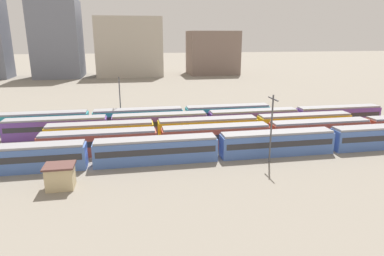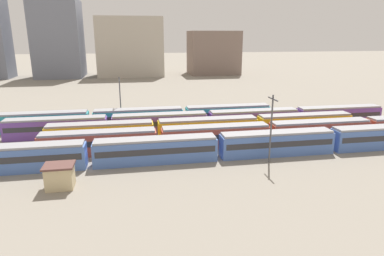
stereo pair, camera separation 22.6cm
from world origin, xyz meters
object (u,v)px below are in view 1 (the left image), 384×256
Objects in this scene: catenary_pole_1 at (120,98)px; signal_hut at (60,176)px; train_track_1 at (269,133)px; train_track_3 at (208,121)px; train_track_0 at (218,146)px; catenary_pole_2 at (271,126)px; train_track_4 at (139,117)px; train_track_2 at (208,128)px.

signal_hut is at bearing -102.43° from catenary_pole_1.
train_track_1 is 20.75× the size of signal_hut.
train_track_3 is 19.13m from catenary_pole_1.
train_track_0 is at bearing -97.02° from train_track_3.
catenary_pole_2 reaches higher than train_track_3.
catenary_pole_1 is at bearing 140.78° from train_track_4.
train_track_4 is at bearing 158.72° from train_track_3.
signal_hut is (-32.02, -11.81, -0.35)m from train_track_1.
train_track_3 is 14.33m from train_track_4.
train_track_3 is at bearing 77.17° from train_track_2.
train_track_1 reaches higher than signal_hut.
train_track_0 is 11.55m from train_track_1.
train_track_0 is at bearing -57.67° from catenary_pole_1.
signal_hut is (-22.44, -17.01, -0.35)m from train_track_2.
train_track_3 is (-8.40, 10.40, 0.00)m from train_track_1.
train_track_4 is 5.87m from catenary_pole_1.
catenary_pole_2 reaches higher than signal_hut.
train_track_4 is at bearing 69.44° from signal_hut.
train_track_0 is at bearing 16.93° from signal_hut.
train_track_2 is (0.74, 10.40, -0.00)m from train_track_0.
train_track_4 is at bearing 139.47° from train_track_2.
train_track_0 is 22.69m from signal_hut.
signal_hut is at bearing -110.56° from train_track_4.
train_track_2 is 15.50× the size of signal_hut.
train_track_0 is 20.75× the size of signal_hut.
train_track_4 is at bearing 127.71° from catenary_pole_2.
catenary_pole_2 is 29.21m from signal_hut.
train_track_1 is at bearing -36.18° from catenary_pole_1.
train_track_0 and train_track_4 have the same top height.
catenary_pole_2 is (5.08, -18.64, 3.70)m from train_track_3.
catenary_pole_2 is at bearing -111.93° from train_track_1.
train_track_1 is at bearing -35.66° from train_track_4.
signal_hut is (-23.63, -22.21, -0.35)m from train_track_3.
train_track_1 and train_track_4 have the same top height.
train_track_2 is at bearing 151.51° from train_track_1.
train_track_0 is 1.34× the size of train_track_4.
catenary_pole_1 is 34.66m from catenary_pole_2.
signal_hut is at bearing -142.85° from train_track_2.
train_track_1 is 1.34× the size of train_track_4.
catenary_pole_1 is (-15.76, 13.33, 3.59)m from train_track_2.
catenary_pole_1 reaches higher than train_track_0.
catenary_pole_2 is at bearing 7.09° from signal_hut.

